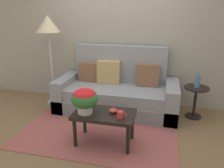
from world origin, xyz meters
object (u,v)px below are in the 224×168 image
at_px(coffee_table, 104,117).
at_px(coffee_mug, 121,115).
at_px(table_vase, 197,81).
at_px(side_table, 196,97).
at_px(floor_lamp, 48,28).
at_px(potted_plant, 85,99).
at_px(couch, 117,92).
at_px(snack_bowl, 113,111).

relative_size(coffee_table, coffee_mug, 6.50).
bearing_deg(table_vase, side_table, 52.74).
xyz_separation_m(floor_lamp, potted_plant, (1.12, -1.21, -0.79)).
distance_m(couch, coffee_table, 1.15).
bearing_deg(coffee_mug, potted_plant, 176.65).
distance_m(couch, coffee_mug, 1.29).
relative_size(coffee_table, side_table, 1.50).
bearing_deg(coffee_table, table_vase, 40.79).
height_order(potted_plant, snack_bowl, potted_plant).
bearing_deg(side_table, floor_lamp, 179.61).
bearing_deg(side_table, coffee_mug, -130.89).
xyz_separation_m(floor_lamp, coffee_mug, (1.61, -1.24, -0.96)).
relative_size(coffee_mug, table_vase, 0.49).
bearing_deg(potted_plant, table_vase, 37.53).
distance_m(side_table, potted_plant, 1.98).
height_order(side_table, potted_plant, potted_plant).
height_order(couch, snack_bowl, couch).
height_order(floor_lamp, snack_bowl, floor_lamp).
distance_m(coffee_table, table_vase, 1.74).
distance_m(side_table, table_vase, 0.28).
bearing_deg(floor_lamp, side_table, -0.39).
distance_m(coffee_mug, snack_bowl, 0.18).
xyz_separation_m(side_table, floor_lamp, (-2.67, 0.02, 1.08)).
height_order(couch, table_vase, couch).
relative_size(floor_lamp, potted_plant, 4.75).
bearing_deg(floor_lamp, coffee_table, -40.01).
bearing_deg(floor_lamp, couch, 0.10).
height_order(coffee_mug, table_vase, table_vase).
bearing_deg(coffee_table, coffee_mug, -21.54).
distance_m(floor_lamp, potted_plant, 1.83).
height_order(couch, potted_plant, couch).
bearing_deg(coffee_mug, floor_lamp, 142.33).
height_order(floor_lamp, potted_plant, floor_lamp).
distance_m(couch, floor_lamp, 1.71).
xyz_separation_m(coffee_table, snack_bowl, (0.12, 0.03, 0.10)).
bearing_deg(side_table, table_vase, -127.26).
xyz_separation_m(side_table, coffee_mug, (-1.06, -1.22, 0.13)).
bearing_deg(snack_bowl, table_vase, 42.73).
relative_size(coffee_table, potted_plant, 2.34).
bearing_deg(coffee_table, side_table, 40.85).
height_order(snack_bowl, table_vase, table_vase).
bearing_deg(couch, coffee_table, -86.50).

